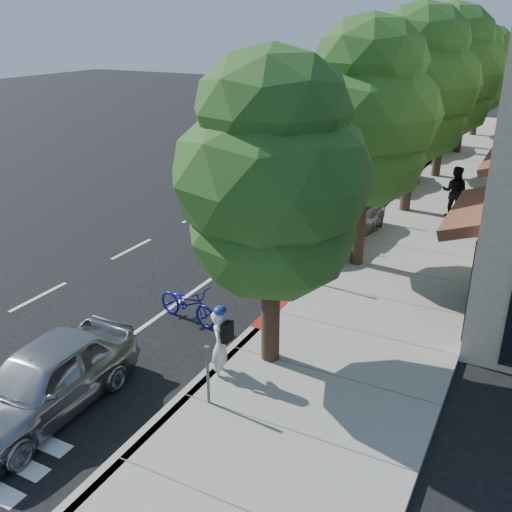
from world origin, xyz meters
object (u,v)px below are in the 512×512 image
Objects in this scene: street_tree_2 at (417,87)px; dark_sedan at (389,172)px; street_tree_0 at (272,181)px; pedestrian at (454,191)px; cyclist at (221,346)px; street_tree_3 at (448,74)px; street_tree_1 at (367,117)px; bicycle at (187,303)px; near_car_a at (43,380)px; white_pickup at (421,139)px; dark_suv_far at (405,138)px; street_tree_4 at (468,71)px; silver_suv at (325,222)px; street_tree_5 at (482,70)px.

street_tree_2 is 1.80× the size of dark_sedan.
pedestrian is (1.78, 12.04, -3.05)m from street_tree_0.
cyclist is 0.37× the size of dark_sedan.
street_tree_2 is 6.00m from street_tree_3.
dark_sedan is at bearing 99.59° from street_tree_1.
bicycle is 0.44× the size of near_car_a.
street_tree_1 is at bearing 72.21° from pedestrian.
pedestrian is (1.78, 6.04, -3.46)m from street_tree_1.
white_pickup reaches higher than dark_suv_far.
street_tree_1 is at bearing -90.00° from street_tree_4.
silver_suv is at bearing -98.82° from street_tree_3.
cyclist is 13.27m from pedestrian.
white_pickup is (-0.22, 15.50, 0.16)m from silver_suv.
silver_suv is at bearing -109.91° from street_tree_2.
street_tree_0 is at bearing 47.83° from near_car_a.
street_tree_1 is 1.36× the size of silver_suv.
street_tree_2 is 1.24× the size of white_pickup.
dark_sedan is (-1.59, 9.41, -3.86)m from street_tree_1.
near_car_a is at bearing -92.00° from silver_suv.
near_car_a is (-3.09, -15.50, -4.11)m from street_tree_2.
street_tree_2 is 4.20× the size of bicycle.
street_tree_2 is (-0.00, 12.00, 0.66)m from street_tree_0.
street_tree_1 reaches higher than pedestrian.
pedestrian is at bearing -64.24° from white_pickup.
bicycle is 12.13m from pedestrian.
bicycle is (-2.70, -11.21, -4.33)m from street_tree_2.
street_tree_4 is 1.70× the size of dark_sedan.
white_pickup is at bearing -73.08° from pedestrian.
street_tree_3 is at bearing -19.63° from cyclist.
silver_suv is (-1.63, -10.50, -4.08)m from street_tree_3.
street_tree_0 is at bearing -75.41° from dark_suv_far.
bicycle is at bearing -103.54° from street_tree_2.
street_tree_2 is 1.67× the size of dark_suv_far.
street_tree_1 reaches higher than cyclist.
pedestrian reaches higher than white_pickup.
street_tree_5 is 3.61× the size of pedestrian.
street_tree_0 is at bearing -96.05° from bicycle.
street_tree_4 is 17.01m from silver_suv.
street_tree_4 is at bearing -19.16° from cyclist.
street_tree_3 is at bearing 81.11° from near_car_a.
street_tree_2 is 11.82m from white_pickup.
street_tree_3 reaches higher than dark_suv_far.
street_tree_5 is 33.82m from near_car_a.
street_tree_0 is 4.18× the size of cyclist.
dark_sedan is (-0.94, 16.41, -0.09)m from cyclist.
dark_sedan is at bearing 5.86° from bicycle.
bicycle is 14.67m from dark_sedan.
dark_suv_far is (-2.26, 24.50, -0.01)m from cyclist.
white_pickup is (-0.26, 7.59, 0.20)m from dark_sedan.
near_car_a is (-3.09, -9.50, -3.86)m from street_tree_1.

